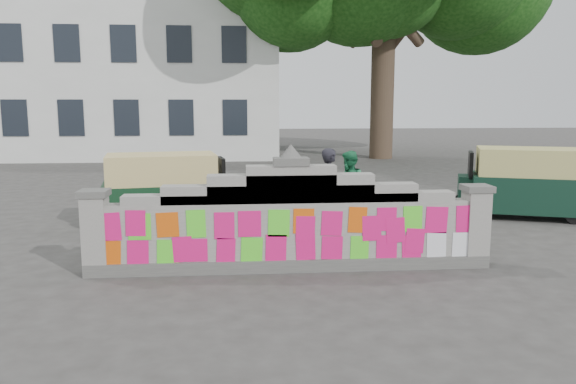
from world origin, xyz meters
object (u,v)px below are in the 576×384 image
object	(u,v)px
pedestrian	(349,187)
rickshaw_right	(525,182)
rickshaw_left	(166,190)
cyclist_rider	(330,202)
cyclist_bike	(330,218)

from	to	relation	value
pedestrian	rickshaw_right	distance (m)	4.20
rickshaw_left	cyclist_rider	bearing A→B (deg)	-34.74
cyclist_rider	rickshaw_left	distance (m)	3.64
cyclist_bike	cyclist_rider	bearing A→B (deg)	-92.27
pedestrian	rickshaw_right	xyz separation A→B (m)	(4.19, 0.25, 0.03)
cyclist_bike	rickshaw_left	xyz separation A→B (m)	(-3.29, 1.56, 0.36)
cyclist_bike	pedestrian	world-z (taller)	pedestrian
pedestrian	cyclist_rider	bearing A→B (deg)	-21.74
cyclist_rider	rickshaw_left	world-z (taller)	rickshaw_left
rickshaw_left	rickshaw_right	xyz separation A→B (m)	(8.18, 0.42, 0.02)
rickshaw_left	rickshaw_right	size ratio (longest dim) A/B	0.98
cyclist_rider	cyclist_bike	bearing A→B (deg)	87.73
rickshaw_right	cyclist_bike	bearing A→B (deg)	41.66
pedestrian	rickshaw_left	world-z (taller)	pedestrian
cyclist_bike	rickshaw_right	world-z (taller)	rickshaw_right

